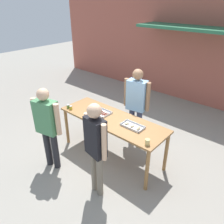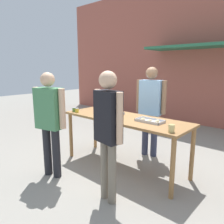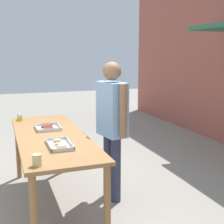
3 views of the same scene
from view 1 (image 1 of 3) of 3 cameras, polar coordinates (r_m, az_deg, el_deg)
ground_plane at (r=5.05m, az=-0.00°, el=-11.08°), size 24.00×24.00×0.00m
building_facade_back at (r=7.46m, az=21.86°, el=18.94°), size 12.00×1.11×4.50m
serving_table at (r=4.57m, az=-0.00°, el=-2.86°), size 2.38×0.82×0.95m
food_tray_sausages at (r=4.70m, az=-2.76°, el=-0.25°), size 0.36×0.31×0.04m
food_tray_buns at (r=4.23m, az=5.50°, el=-3.74°), size 0.45×0.24×0.06m
condiment_jar_mustard at (r=5.01m, az=-11.36°, el=1.46°), size 0.07×0.07×0.09m
condiment_jar_ketchup at (r=4.94m, az=-10.70°, el=1.12°), size 0.07×0.07×0.09m
beer_cup at (r=3.77m, az=9.24°, el=-7.74°), size 0.09×0.09×0.11m
person_server_behind_table at (r=4.98m, az=6.40°, el=2.98°), size 0.62×0.32×1.83m
person_customer_holding_hotdog at (r=4.35m, az=-16.53°, el=-2.77°), size 0.63×0.34×1.75m
person_customer_with_cup at (r=3.57m, az=-4.31°, el=-7.99°), size 0.53×0.26×1.78m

